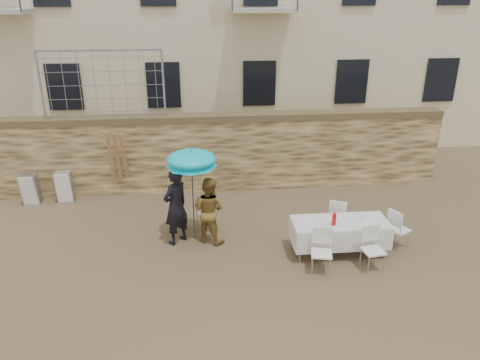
{
  "coord_description": "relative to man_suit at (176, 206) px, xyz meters",
  "views": [
    {
      "loc": [
        -0.54,
        -7.72,
        5.55
      ],
      "look_at": [
        0.4,
        2.2,
        1.4
      ],
      "focal_mm": 35.0,
      "sensor_mm": 36.0,
      "label": 1
    }
  ],
  "objects": [
    {
      "name": "chair_stack_left",
      "position": [
        -4.02,
        2.61,
        -0.46
      ],
      "size": [
        0.46,
        0.47,
        0.92
      ],
      "primitive_type": null,
      "color": "white",
      "rests_on": "ground"
    },
    {
      "name": "wood_planks",
      "position": [
        -1.52,
        2.68,
        0.08
      ],
      "size": [
        0.7,
        0.2,
        2.0
      ],
      "primitive_type": null,
      "color": "#A37749",
      "rests_on": "ground"
    },
    {
      "name": "banquet_table",
      "position": [
        3.61,
        -0.8,
        -0.19
      ],
      "size": [
        2.1,
        0.85,
        0.78
      ],
      "color": "silver",
      "rests_on": "ground"
    },
    {
      "name": "stone_wall",
      "position": [
        1.09,
        3.07,
        0.18
      ],
      "size": [
        13.0,
        0.5,
        2.2
      ],
      "primitive_type": "cube",
      "color": "olive",
      "rests_on": "ground"
    },
    {
      "name": "umbrella",
      "position": [
        0.4,
        0.1,
        1.03
      ],
      "size": [
        1.15,
        1.15,
        2.07
      ],
      "color": "#3F3F44",
      "rests_on": "ground"
    },
    {
      "name": "ground",
      "position": [
        1.09,
        -1.93,
        -0.92
      ],
      "size": [
        80.0,
        80.0,
        0.0
      ],
      "primitive_type": "plane",
      "color": "brown",
      "rests_on": "ground"
    },
    {
      "name": "couple_chair_left",
      "position": [
        0.0,
        0.55,
        -0.44
      ],
      "size": [
        0.54,
        0.54,
        0.96
      ],
      "primitive_type": null,
      "rotation": [
        0.0,
        0.0,
        3.02
      ],
      "color": "white",
      "rests_on": "ground"
    },
    {
      "name": "chain_link_fence",
      "position": [
        -1.91,
        3.07,
        2.18
      ],
      "size": [
        3.2,
        0.06,
        1.8
      ],
      "primitive_type": null,
      "color": "gray",
      "rests_on": "stone_wall"
    },
    {
      "name": "table_chair_front_left",
      "position": [
        3.01,
        -1.55,
        -0.44
      ],
      "size": [
        0.57,
        0.57,
        0.96
      ],
      "primitive_type": null,
      "rotation": [
        0.0,
        0.0,
        -0.22
      ],
      "color": "white",
      "rests_on": "ground"
    },
    {
      "name": "table_chair_side",
      "position": [
        5.01,
        -0.7,
        -0.44
      ],
      "size": [
        0.65,
        0.65,
        0.96
      ],
      "primitive_type": null,
      "rotation": [
        0.0,
        0.0,
        2.06
      ],
      "color": "white",
      "rests_on": "ground"
    },
    {
      "name": "chair_stack_right",
      "position": [
        -3.12,
        2.61,
        -0.46
      ],
      "size": [
        0.46,
        0.4,
        0.92
      ],
      "primitive_type": null,
      "color": "white",
      "rests_on": "ground"
    },
    {
      "name": "woman_dress",
      "position": [
        0.75,
        0.0,
        -0.13
      ],
      "size": [
        0.97,
        0.91,
        1.59
      ],
      "primitive_type": "imported",
      "rotation": [
        0.0,
        0.0,
        2.6
      ],
      "color": "#B08436",
      "rests_on": "ground"
    },
    {
      "name": "table_chair_back",
      "position": [
        3.81,
        0.0,
        -0.44
      ],
      "size": [
        0.64,
        0.64,
        0.96
      ],
      "primitive_type": null,
      "rotation": [
        0.0,
        0.0,
        2.71
      ],
      "color": "white",
      "rests_on": "ground"
    },
    {
      "name": "man_suit",
      "position": [
        0.0,
        0.0,
        0.0
      ],
      "size": [
        0.79,
        0.78,
        1.84
      ],
      "primitive_type": "imported",
      "rotation": [
        0.0,
        0.0,
        3.91
      ],
      "color": "black",
      "rests_on": "ground"
    },
    {
      "name": "table_chair_front_right",
      "position": [
        4.11,
        -1.55,
        -0.44
      ],
      "size": [
        0.55,
        0.55,
        0.96
      ],
      "primitive_type": null,
      "rotation": [
        0.0,
        0.0,
        0.16
      ],
      "color": "white",
      "rests_on": "ground"
    },
    {
      "name": "soda_bottle",
      "position": [
        3.41,
        -0.95,
        -0.02
      ],
      "size": [
        0.09,
        0.09,
        0.26
      ],
      "primitive_type": "cylinder",
      "color": "red",
      "rests_on": "banquet_table"
    },
    {
      "name": "couple_chair_right",
      "position": [
        0.7,
        0.55,
        -0.44
      ],
      "size": [
        0.59,
        0.59,
        0.96
      ],
      "primitive_type": null,
      "rotation": [
        0.0,
        0.0,
        2.87
      ],
      "color": "white",
      "rests_on": "ground"
    }
  ]
}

